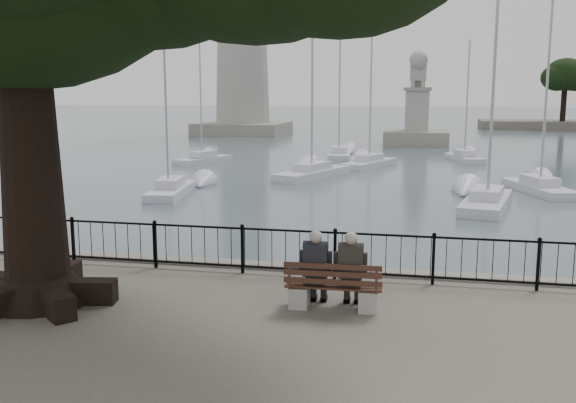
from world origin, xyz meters
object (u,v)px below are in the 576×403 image
(person_right, at_px, (351,273))
(lighthouse, at_px, (242,22))
(person_left, at_px, (316,271))
(lion_monument, at_px, (417,122))
(bench, at_px, (333,292))

(person_right, bearing_deg, lighthouse, 107.68)
(person_left, distance_m, lighthouse, 65.12)
(lighthouse, bearing_deg, lion_monument, -31.10)
(person_left, relative_size, lighthouse, 0.05)
(person_right, relative_size, lion_monument, 0.17)
(lighthouse, height_order, lion_monument, lighthouse)
(person_left, xyz_separation_m, lion_monument, (1.08, 49.27, 0.46))
(bench, height_order, person_right, person_right)
(person_right, xyz_separation_m, lion_monument, (0.46, 49.25, 0.46))
(lighthouse, bearing_deg, bench, -72.61)
(person_left, height_order, person_right, same)
(bench, bearing_deg, person_right, 19.80)
(person_left, distance_m, person_right, 0.62)
(bench, height_order, lighthouse, lighthouse)
(person_left, bearing_deg, lion_monument, 88.74)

